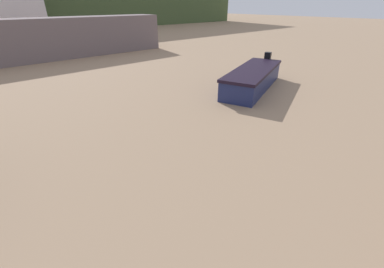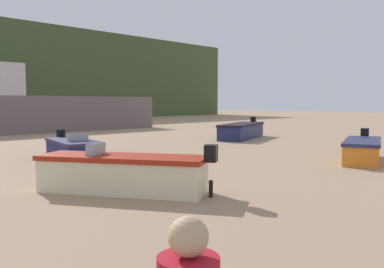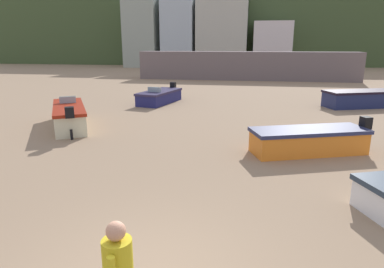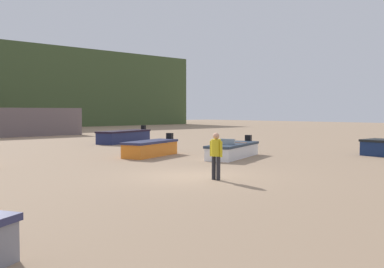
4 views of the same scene
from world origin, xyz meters
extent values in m
plane|color=#9C7D60|center=(0.00, 0.00, 0.00)|extent=(160.00, 160.00, 0.00)
cube|color=navy|center=(8.03, 16.13, 0.40)|extent=(5.11, 3.04, 0.81)
cube|color=black|center=(8.03, 16.13, 0.87)|extent=(5.23, 3.15, 0.12)
cube|color=black|center=(10.51, 17.04, 1.05)|extent=(0.37, 0.40, 0.40)
cylinder|color=black|center=(10.51, 17.04, 0.20)|extent=(0.13, 0.13, 0.40)
cube|color=orange|center=(3.37, 6.84, 0.35)|extent=(3.82, 2.32, 0.69)
cube|color=#25294C|center=(3.37, 6.84, 0.75)|extent=(3.94, 2.43, 0.12)
cube|color=black|center=(5.25, 7.52, 0.93)|extent=(0.37, 0.40, 0.40)
cylinder|color=black|center=(5.25, 7.52, 0.17)|extent=(0.13, 0.13, 0.35)
cube|color=white|center=(5.99, 3.38, 0.30)|extent=(4.55, 2.73, 0.60)
cube|color=#273546|center=(5.99, 3.38, 0.66)|extent=(4.67, 2.84, 0.12)
cube|color=black|center=(8.21, 4.24, 0.84)|extent=(0.38, 0.40, 0.40)
cylinder|color=black|center=(8.21, 4.24, 0.15)|extent=(0.13, 0.13, 0.30)
cube|color=#8C9EA8|center=(5.27, 3.11, 0.86)|extent=(0.45, 0.76, 0.28)
cube|color=#99694F|center=(6.50, 3.58, 0.71)|extent=(0.60, 1.06, 0.08)
cylinder|color=#27262C|center=(0.03, -1.06, 0.41)|extent=(0.15, 0.15, 0.82)
cylinder|color=#27262C|center=(0.04, -1.26, 0.41)|extent=(0.15, 0.15, 0.82)
cylinder|color=gold|center=(0.04, -1.16, 1.11)|extent=(0.37, 0.37, 0.58)
cylinder|color=gold|center=(0.02, -0.94, 1.07)|extent=(0.10, 0.10, 0.54)
cylinder|color=gold|center=(0.06, -1.38, 1.07)|extent=(0.10, 0.10, 0.54)
sphere|color=tan|center=(0.04, -1.16, 1.51)|extent=(0.24, 0.24, 0.22)
camera|label=1|loc=(-1.61, 9.55, 3.56)|focal=23.10mm
camera|label=2|loc=(-12.12, 0.70, 2.22)|focal=38.34mm
camera|label=3|loc=(1.40, -4.26, 3.48)|focal=31.82mm
camera|label=4|loc=(-10.88, -11.69, 2.35)|focal=41.56mm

